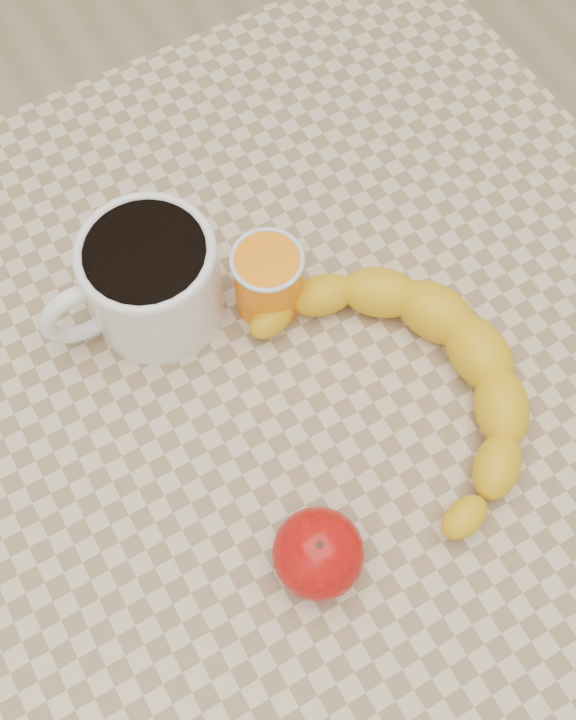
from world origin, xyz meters
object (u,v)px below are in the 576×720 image
coffee_mug (149,279)px  apple (318,553)px  orange_juice_glass (268,280)px  banana (410,382)px  table (288,404)px

coffee_mug → apple: size_ratio=1.75×
orange_juice_glass → apple: bearing=-110.0°
orange_juice_glass → apple: orange_juice_glass is taller
orange_juice_glass → banana: size_ratio=0.24×
orange_juice_glass → banana: 0.15m
apple → banana: 0.17m
coffee_mug → orange_juice_glass: (0.09, -0.04, -0.02)m
table → orange_juice_glass: 0.14m
coffee_mug → orange_juice_glass: size_ratio=2.20×
apple → banana: (0.14, 0.09, -0.01)m
table → banana: size_ratio=2.49×
orange_juice_glass → banana: orange_juice_glass is taller
orange_juice_glass → apple: (-0.08, -0.23, -0.01)m
apple → banana: apple is taller
table → banana: (0.08, -0.07, 0.11)m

